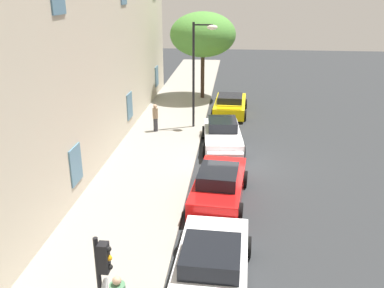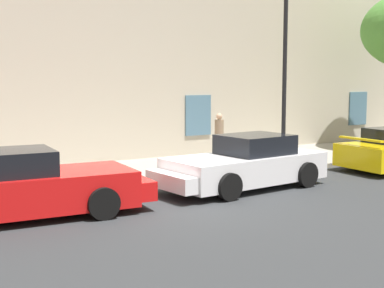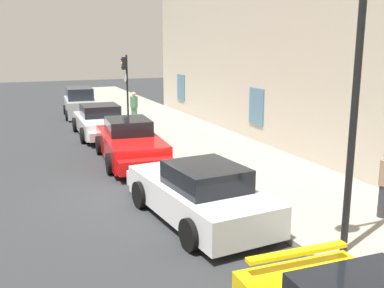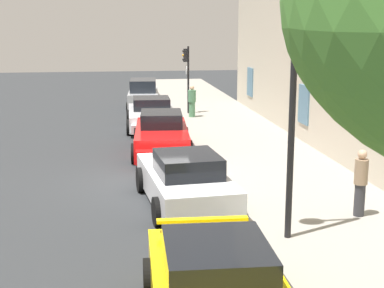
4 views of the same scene
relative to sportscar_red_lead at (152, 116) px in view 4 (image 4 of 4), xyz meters
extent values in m
plane|color=#2B2D30|center=(8.47, -0.61, -0.60)|extent=(80.00, 80.00, 0.00)
cube|color=gray|center=(8.47, 3.47, -0.53)|extent=(60.00, 4.30, 0.14)
cube|color=slate|center=(-4.47, 5.59, 1.00)|extent=(1.10, 0.06, 1.50)
cube|color=slate|center=(4.16, 5.59, 1.00)|extent=(1.10, 0.06, 1.50)
cube|color=white|center=(-0.14, 0.00, -0.08)|extent=(4.47, 2.17, 0.67)
cube|color=black|center=(-0.47, 0.01, 0.51)|extent=(1.81, 1.68, 0.52)
cube|color=white|center=(1.79, -0.05, -0.17)|extent=(1.38, 1.91, 0.37)
cylinder|color=black|center=(1.25, 0.98, -0.27)|extent=(0.68, 0.26, 0.68)
cylinder|color=black|center=(1.19, -1.05, -0.27)|extent=(0.68, 0.26, 0.68)
cylinder|color=black|center=(-1.48, 1.06, -0.27)|extent=(0.68, 0.26, 0.68)
cylinder|color=black|center=(-1.54, -0.97, -0.27)|extent=(0.68, 0.26, 0.68)
cube|color=red|center=(4.86, 0.01, -0.04)|extent=(4.75, 2.20, 0.79)
cube|color=black|center=(4.51, 0.03, 0.62)|extent=(1.96, 1.62, 0.53)
cube|color=red|center=(6.89, -0.15, -0.14)|extent=(1.51, 1.81, 0.44)
cylinder|color=black|center=(6.36, 0.82, -0.25)|extent=(0.72, 0.29, 0.70)
cylinder|color=black|center=(6.22, -1.03, -0.25)|extent=(0.72, 0.29, 0.70)
cylinder|color=black|center=(3.50, 1.04, -0.25)|extent=(0.72, 0.29, 0.70)
cylinder|color=black|center=(3.36, -0.81, -0.25)|extent=(0.72, 0.29, 0.70)
cube|color=white|center=(10.84, 0.09, -0.06)|extent=(4.68, 2.29, 0.72)
cube|color=black|center=(11.18, 0.12, 0.57)|extent=(1.94, 1.67, 0.53)
cube|color=white|center=(8.86, -0.09, -0.15)|extent=(1.51, 1.85, 0.40)
cylinder|color=black|center=(9.53, -0.98, -0.25)|extent=(0.72, 0.30, 0.70)
cylinder|color=black|center=(9.36, 0.91, -0.25)|extent=(0.72, 0.30, 0.70)
cylinder|color=black|center=(12.33, -0.72, -0.25)|extent=(0.72, 0.30, 0.70)
cylinder|color=black|center=(12.16, 1.16, -0.25)|extent=(0.72, 0.30, 0.70)
cube|color=black|center=(16.88, -0.19, 0.52)|extent=(1.88, 1.67, 0.47)
cube|color=yellow|center=(15.12, -0.13, 0.51)|extent=(0.22, 1.71, 0.06)
cylinder|color=black|center=(15.84, 0.85, -0.27)|extent=(0.68, 0.26, 0.68)
cylinder|color=black|center=(15.77, -1.16, -0.27)|extent=(0.68, 0.26, 0.68)
cube|color=#B2B7BC|center=(-5.97, -0.04, -0.05)|extent=(3.92, 1.87, 0.92)
cube|color=#1E232B|center=(-5.97, -0.04, 0.74)|extent=(2.39, 1.56, 0.65)
cylinder|color=black|center=(-7.17, -0.74, -0.32)|extent=(0.58, 0.24, 0.57)
cylinder|color=black|center=(-7.05, 0.83, -0.32)|extent=(0.58, 0.24, 0.57)
cylinder|color=black|center=(-4.89, -0.92, -0.32)|extent=(0.58, 0.24, 0.57)
cylinder|color=black|center=(-4.77, 0.65, -0.32)|extent=(0.58, 0.24, 0.57)
cylinder|color=black|center=(-3.49, 2.12, 1.24)|extent=(0.10, 0.10, 3.40)
cube|color=black|center=(-3.49, 1.98, 2.49)|extent=(0.22, 0.20, 0.66)
sphere|color=black|center=(-3.49, 1.87, 2.70)|extent=(0.12, 0.12, 0.12)
sphere|color=orange|center=(-3.49, 1.87, 2.49)|extent=(0.12, 0.12, 0.12)
sphere|color=black|center=(-3.49, 1.87, 2.28)|extent=(0.12, 0.12, 0.12)
cylinder|color=white|center=(-3.49, 2.02, 1.74)|extent=(0.44, 0.02, 0.44)
cylinder|color=black|center=(13.80, 1.95, 2.60)|extent=(0.14, 0.14, 6.13)
cylinder|color=#333338|center=(12.69, 4.07, -0.07)|extent=(0.33, 0.33, 0.79)
cylinder|color=#8C7259|center=(12.69, 4.07, 0.63)|extent=(0.41, 0.41, 0.61)
sphere|color=tan|center=(12.69, 4.07, 1.05)|extent=(0.22, 0.22, 0.22)
cylinder|color=#4C7F59|center=(-2.32, 2.15, -0.09)|extent=(0.39, 0.39, 0.75)
cylinder|color=#4C7F59|center=(-2.32, 2.15, 0.57)|extent=(0.48, 0.48, 0.58)
sphere|color=tan|center=(-2.32, 2.15, 0.98)|extent=(0.22, 0.22, 0.22)
camera|label=1|loc=(-10.15, -0.47, 7.50)|focal=38.90mm
camera|label=2|loc=(1.84, -11.73, 2.41)|focal=51.32mm
camera|label=3|loc=(20.33, -4.03, 3.61)|focal=42.41mm
camera|label=4|loc=(24.86, -1.71, 4.07)|focal=52.57mm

